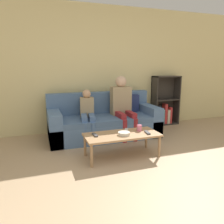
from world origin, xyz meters
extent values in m
plane|color=tan|center=(0.00, 0.00, 0.00)|extent=(22.00, 22.00, 0.00)
cube|color=beige|center=(0.00, 2.85, 1.30)|extent=(12.00, 0.06, 2.60)
cube|color=#4C6B93|center=(0.02, 2.22, 0.16)|extent=(2.12, 0.89, 0.32)
cube|color=#466288|center=(0.02, 2.13, 0.37)|extent=(1.68, 0.71, 0.10)
cube|color=#4C6B93|center=(0.02, 2.57, 0.63)|extent=(2.12, 0.18, 0.43)
cube|color=#4C6B93|center=(-0.92, 2.22, 0.29)|extent=(0.22, 0.89, 0.58)
cube|color=#4C6B93|center=(0.97, 2.22, 0.29)|extent=(0.22, 0.89, 0.58)
cube|color=navy|center=(0.66, 2.42, 0.60)|extent=(0.36, 0.12, 0.36)
cube|color=#332D28|center=(1.37, 2.67, 0.57)|extent=(0.02, 0.28, 1.14)
cube|color=#332D28|center=(1.98, 2.67, 0.57)|extent=(0.02, 0.28, 1.14)
cube|color=#332D28|center=(1.68, 2.79, 0.57)|extent=(0.63, 0.02, 1.14)
cube|color=#332D28|center=(1.68, 2.67, 0.01)|extent=(0.63, 0.28, 0.02)
cube|color=#332D28|center=(1.68, 2.67, 0.59)|extent=(0.58, 0.28, 0.02)
cube|color=#332D28|center=(1.68, 2.67, 1.13)|extent=(0.63, 0.28, 0.02)
cube|color=#993D84|center=(1.42, 2.65, 0.19)|extent=(0.06, 0.18, 0.34)
cube|color=#232328|center=(1.47, 2.66, 0.25)|extent=(0.04, 0.21, 0.45)
cube|color=gold|center=(1.53, 2.66, 0.21)|extent=(0.05, 0.22, 0.38)
cube|color=#6699A8|center=(1.59, 2.65, 0.19)|extent=(0.06, 0.17, 0.34)
cube|color=red|center=(1.66, 2.65, 0.26)|extent=(0.06, 0.16, 0.48)
cube|color=beige|center=(1.73, 2.65, 0.19)|extent=(0.06, 0.17, 0.33)
cube|color=red|center=(1.80, 2.65, 0.22)|extent=(0.05, 0.17, 0.38)
cylinder|color=#A87F56|center=(-0.53, 1.01, 0.17)|extent=(0.04, 0.04, 0.33)
cylinder|color=#A87F56|center=(0.53, 1.01, 0.17)|extent=(0.04, 0.04, 0.33)
cylinder|color=#A87F56|center=(-0.53, 1.43, 0.17)|extent=(0.04, 0.04, 0.33)
cylinder|color=#A87F56|center=(0.53, 1.43, 0.17)|extent=(0.04, 0.04, 0.33)
cube|color=#A87F56|center=(0.00, 1.22, 0.35)|extent=(1.14, 0.51, 0.03)
cylinder|color=maroon|center=(0.28, 1.79, 0.21)|extent=(0.09, 0.09, 0.42)
cylinder|color=maroon|center=(0.50, 1.79, 0.21)|extent=(0.09, 0.09, 0.42)
cube|color=maroon|center=(0.28, 2.02, 0.47)|extent=(0.10, 0.39, 0.09)
cube|color=maroon|center=(0.49, 2.03, 0.47)|extent=(0.10, 0.39, 0.09)
cube|color=#9E8966|center=(0.38, 2.26, 0.70)|extent=(0.39, 0.20, 0.55)
sphere|color=#D1A889|center=(0.38, 2.26, 1.07)|extent=(0.22, 0.22, 0.22)
cylinder|color=#476693|center=(-0.44, 1.82, 0.21)|extent=(0.10, 0.10, 0.42)
cylinder|color=#476693|center=(-0.31, 1.80, 0.21)|extent=(0.10, 0.10, 0.42)
cube|color=#476693|center=(-0.41, 2.05, 0.47)|extent=(0.16, 0.40, 0.09)
cube|color=#476693|center=(-0.27, 2.03, 0.47)|extent=(0.16, 0.40, 0.09)
cube|color=#9E8966|center=(-0.30, 2.27, 0.61)|extent=(0.28, 0.24, 0.37)
sphere|color=tan|center=(-0.30, 2.27, 0.86)|extent=(0.16, 0.16, 0.16)
cylinder|color=pink|center=(0.32, 1.28, 0.41)|extent=(0.08, 0.08, 0.10)
cube|color=#B7B7BC|center=(0.13, 1.34, 0.37)|extent=(0.11, 0.17, 0.02)
cube|color=#47474C|center=(0.38, 1.13, 0.37)|extent=(0.07, 0.18, 0.02)
cube|color=#47474C|center=(-0.41, 1.28, 0.37)|extent=(0.06, 0.17, 0.02)
cylinder|color=beige|center=(0.01, 1.16, 0.38)|extent=(0.18, 0.18, 0.05)
camera|label=1|loc=(-1.18, -1.73, 1.38)|focal=35.00mm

